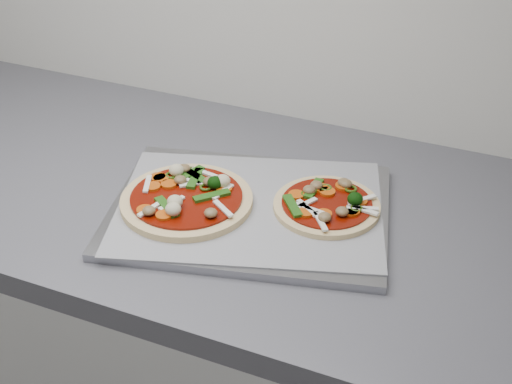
% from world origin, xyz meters
% --- Properties ---
extents(baking_tray, '(0.48, 0.40, 0.01)m').
position_xyz_m(baking_tray, '(-0.65, 1.27, 0.91)').
color(baking_tray, gray).
rests_on(baking_tray, countertop).
extents(parchment, '(0.47, 0.40, 0.00)m').
position_xyz_m(parchment, '(-0.65, 1.27, 0.91)').
color(parchment, gray).
rests_on(parchment, baking_tray).
extents(pizza_left, '(0.24, 0.24, 0.03)m').
position_xyz_m(pizza_left, '(-0.75, 1.23, 0.93)').
color(pizza_left, '#DBB481').
rests_on(pizza_left, parchment).
extents(pizza_right, '(0.20, 0.20, 0.03)m').
position_xyz_m(pizza_right, '(-0.54, 1.31, 0.92)').
color(pizza_right, '#DBB481').
rests_on(pizza_right, parchment).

